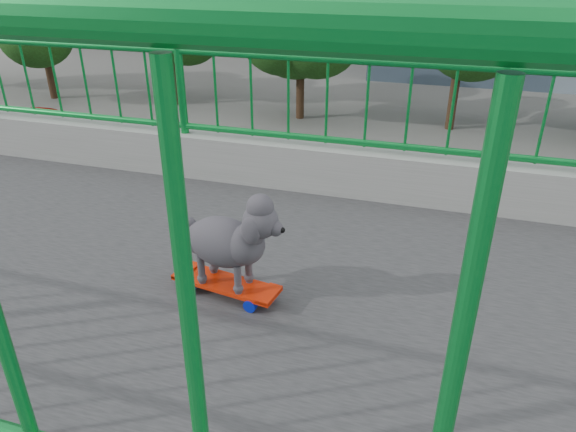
# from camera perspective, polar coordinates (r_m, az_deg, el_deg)

# --- Properties ---
(road) EXTENTS (18.00, 90.00, 0.02)m
(road) POSITION_cam_1_polar(r_m,az_deg,el_deg) (17.41, 2.49, -2.01)
(road) COLOR black
(road) RESTS_ON ground
(street_trees) EXTENTS (5.30, 60.40, 7.26)m
(street_trees) POSITION_cam_1_polar(r_m,az_deg,el_deg) (28.17, 12.06, 18.86)
(street_trees) COLOR black
(street_trees) RESTS_ON ground
(skateboard) EXTENTS (0.23, 0.53, 0.07)m
(skateboard) POSITION_cam_1_polar(r_m,az_deg,el_deg) (2.48, -6.70, -7.40)
(skateboard) COLOR red
(skateboard) RESTS_ON footbridge
(poodle) EXTENTS (0.27, 0.52, 0.44)m
(poodle) POSITION_cam_1_polar(r_m,az_deg,el_deg) (2.34, -6.45, -2.49)
(poodle) COLOR #322F35
(poodle) RESTS_ON skateboard
(car_2) EXTENTS (2.49, 5.40, 1.50)m
(car_2) POSITION_cam_1_polar(r_m,az_deg,el_deg) (16.17, 10.59, -1.92)
(car_2) COLOR #B50E07
(car_2) RESTS_ON ground
(car_3) EXTENTS (2.22, 5.45, 1.58)m
(car_3) POSITION_cam_1_polar(r_m,az_deg,el_deg) (19.15, 23.12, 1.15)
(car_3) COLOR black
(car_3) RESTS_ON ground
(car_4) EXTENTS (1.82, 4.51, 1.54)m
(car_4) POSITION_cam_1_polar(r_m,az_deg,el_deg) (28.83, -24.66, 9.11)
(car_4) COLOR #B50E07
(car_4) RESTS_ON ground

